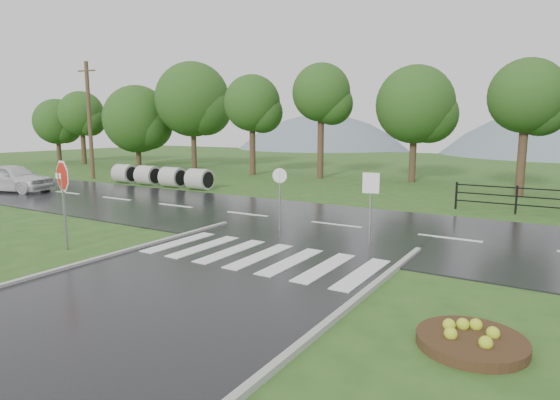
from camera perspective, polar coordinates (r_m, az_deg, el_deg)
The scene contains 12 objects.
ground at distance 9.55m, azimuth -19.99°, elevation -13.78°, with size 120.00×120.00×0.00m, color #2A511B.
main_road at distance 17.29m, azimuth 6.86°, elevation -3.14°, with size 90.00×8.00×0.04m, color black.
crosswalk at distance 13.02m, azimuth -2.46°, elevation -6.84°, with size 6.50×2.80×0.02m.
hills at distance 73.02m, azimuth 27.83°, elevation -7.31°, with size 102.00×48.00×48.00m.
treeline at distance 30.20m, azimuth 19.82°, elevation 1.57°, with size 83.20×5.20×10.00m.
culvert_pipes at distance 29.49m, azimuth -14.40°, elevation 2.83°, with size 7.60×1.20×1.20m.
stop_sign at distance 14.93m, azimuth -24.96°, elevation 1.75°, with size 1.21×0.33×2.81m.
flower_bed at distance 8.64m, azimuth 22.31°, elevation -15.44°, with size 1.77×1.77×0.35m.
reg_sign_small at distance 14.15m, azimuth 11.00°, elevation 0.59°, with size 0.50×0.09×2.25m.
reg_sign_round at distance 16.12m, azimuth -0.02°, elevation 1.07°, with size 0.50×0.16×2.19m.
car_white at distance 29.98m, azimuth -29.77°, elevation 0.86°, with size 1.86×4.62×1.58m, color silver.
utility_pole_west at distance 35.07m, azimuth -22.20°, elevation 9.01°, with size 1.40×0.38×7.95m.
Camera 1 is at (7.02, -5.38, 3.60)m, focal length 30.00 mm.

